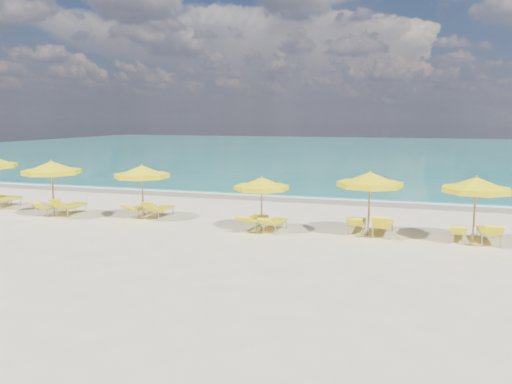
# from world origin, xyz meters

# --- Properties ---
(ground_plane) EXTENTS (120.00, 120.00, 0.00)m
(ground_plane) POSITION_xyz_m (0.00, 0.00, 0.00)
(ground_plane) COLOR beige
(ocean) EXTENTS (120.00, 80.00, 0.30)m
(ocean) POSITION_xyz_m (0.00, 48.00, 0.00)
(ocean) COLOR #14726A
(ocean) RESTS_ON ground
(wet_sand_band) EXTENTS (120.00, 2.60, 0.01)m
(wet_sand_band) POSITION_xyz_m (0.00, 7.40, 0.00)
(wet_sand_band) COLOR tan
(wet_sand_band) RESTS_ON ground
(foam_line) EXTENTS (120.00, 1.20, 0.03)m
(foam_line) POSITION_xyz_m (0.00, 8.20, 0.00)
(foam_line) COLOR white
(foam_line) RESTS_ON ground
(whitecap_near) EXTENTS (14.00, 0.36, 0.05)m
(whitecap_near) POSITION_xyz_m (-6.00, 17.00, 0.00)
(whitecap_near) COLOR white
(whitecap_near) RESTS_ON ground
(whitecap_far) EXTENTS (18.00, 0.30, 0.05)m
(whitecap_far) POSITION_xyz_m (8.00, 24.00, 0.00)
(whitecap_far) COLOR white
(whitecap_far) RESTS_ON ground
(umbrella_1) EXTENTS (2.56, 2.56, 2.52)m
(umbrella_1) POSITION_xyz_m (-8.74, -0.48, 2.15)
(umbrella_1) COLOR #A28251
(umbrella_1) RESTS_ON ground
(umbrella_2) EXTENTS (3.05, 3.05, 2.38)m
(umbrella_2) POSITION_xyz_m (-4.73, 0.25, 2.03)
(umbrella_2) COLOR #A28251
(umbrella_2) RESTS_ON ground
(umbrella_3) EXTENTS (2.81, 2.81, 2.15)m
(umbrella_3) POSITION_xyz_m (0.83, -0.46, 1.83)
(umbrella_3) COLOR #A28251
(umbrella_3) RESTS_ON ground
(umbrella_4) EXTENTS (2.74, 2.74, 2.43)m
(umbrella_4) POSITION_xyz_m (4.84, -0.02, 2.07)
(umbrella_4) COLOR #A28251
(umbrella_4) RESTS_ON ground
(umbrella_5) EXTENTS (2.86, 2.86, 2.38)m
(umbrella_5) POSITION_xyz_m (8.43, -0.05, 2.02)
(umbrella_5) COLOR #A28251
(umbrella_5) RESTS_ON ground
(lounger_0_right) EXTENTS (0.70, 1.91, 0.93)m
(lounger_0_right) POSITION_xyz_m (-12.60, 0.76, 0.24)
(lounger_0_right) COLOR #A5A8AD
(lounger_0_right) RESTS_ON ground
(lounger_1_left) EXTENTS (0.67, 1.72, 0.73)m
(lounger_1_left) POSITION_xyz_m (-9.23, -0.07, 0.21)
(lounger_1_left) COLOR #A5A8AD
(lounger_1_left) RESTS_ON ground
(lounger_1_right) EXTENTS (0.68, 1.92, 0.91)m
(lounger_1_right) POSITION_xyz_m (-8.31, 0.11, 0.24)
(lounger_1_right) COLOR #A5A8AD
(lounger_1_right) RESTS_ON ground
(lounger_2_left) EXTENTS (0.85, 1.90, 0.67)m
(lounger_2_left) POSITION_xyz_m (-5.19, 0.85, 0.21)
(lounger_2_left) COLOR #A5A8AD
(lounger_2_left) RESTS_ON ground
(lounger_2_right) EXTENTS (0.74, 1.82, 0.85)m
(lounger_2_right) POSITION_xyz_m (-4.19, 0.77, 0.22)
(lounger_2_right) COLOR #A5A8AD
(lounger_2_right) RESTS_ON ground
(lounger_3_left) EXTENTS (0.83, 2.00, 0.74)m
(lounger_3_left) POSITION_xyz_m (0.45, -0.21, 0.23)
(lounger_3_left) COLOR #A5A8AD
(lounger_3_left) RESTS_ON ground
(lounger_3_right) EXTENTS (0.81, 1.78, 0.69)m
(lounger_3_right) POSITION_xyz_m (1.31, -0.30, 0.20)
(lounger_3_right) COLOR #A5A8AD
(lounger_3_right) RESTS_ON ground
(lounger_4_left) EXTENTS (0.64, 1.85, 0.77)m
(lounger_4_left) POSITION_xyz_m (4.37, 0.48, 0.22)
(lounger_4_left) COLOR #A5A8AD
(lounger_4_left) RESTS_ON ground
(lounger_4_right) EXTENTS (0.74, 1.92, 0.92)m
(lounger_4_right) POSITION_xyz_m (5.36, 0.20, 0.24)
(lounger_4_right) COLOR #A5A8AD
(lounger_4_right) RESTS_ON ground
(lounger_5_left) EXTENTS (0.73, 1.70, 0.71)m
(lounger_5_left) POSITION_xyz_m (7.97, 0.19, 0.20)
(lounger_5_left) COLOR #A5A8AD
(lounger_5_left) RESTS_ON ground
(lounger_5_right) EXTENTS (0.67, 1.93, 0.86)m
(lounger_5_right) POSITION_xyz_m (8.96, 0.12, 0.24)
(lounger_5_right) COLOR #A5A8AD
(lounger_5_right) RESTS_ON ground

